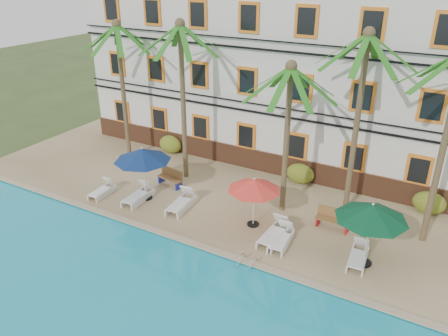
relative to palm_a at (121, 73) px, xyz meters
The scene contains 23 objects.
ground 11.03m from the palm_a, 30.30° to the right, with size 100.00×100.00×0.00m, color #384C23.
pool_deck 9.83m from the palm_a, ahead, with size 30.00×12.00×0.25m, color tan.
pool_coping 11.33m from the palm_a, 34.70° to the right, with size 30.00×0.35×0.06m, color tan.
hotel_building 9.77m from the palm_a, 31.57° to the left, with size 25.40×6.44×10.22m.
palm_a is the anchor object (origin of this frame).
palm_b 4.56m from the palm_a, ahead, with size 4.15×4.15×8.32m.
palm_c 10.59m from the palm_a, ahead, with size 4.15×4.15×7.07m.
palm_d 13.13m from the palm_a, ahead, with size 4.15×4.15×8.40m.
shrub_left 5.20m from the palm_a, 43.51° to the left, with size 1.50×0.90×1.10m, color #205D1A.
shrub_mid 11.35m from the palm_a, ahead, with size 1.50×0.90×1.10m, color #205D1A.
shrub_right 17.28m from the palm_a, ahead, with size 1.50×0.90×1.10m, color #205D1A.
umbrella_blue 6.17m from the palm_a, 41.16° to the right, with size 2.76×2.76×2.76m.
umbrella_red 10.85m from the palm_a, 18.00° to the right, with size 2.36×2.36×2.37m.
umbrella_green 15.56m from the palm_a, 13.62° to the right, with size 2.73×2.73×2.72m.
lounger_a 6.84m from the palm_a, 65.17° to the right, with size 0.70×1.69×0.78m.
lounger_b 7.40m from the palm_a, 44.73° to the right, with size 0.76×1.95×0.91m.
lounger_c 8.64m from the palm_a, 29.41° to the right, with size 0.90×2.05×0.94m.
lounger_d 12.74m from the palm_a, 18.62° to the right, with size 0.81×2.07×0.97m.
lounger_e 13.12m from the palm_a, 18.81° to the right, with size 0.83×1.91×0.88m.
lounger_f 15.83m from the palm_a, 13.71° to the right, with size 0.79×1.82×0.84m.
bench_left 6.67m from the palm_a, 22.68° to the right, with size 1.56×0.74×0.93m.
bench_right 13.96m from the palm_a, ahead, with size 1.51×0.52×0.93m.
pool_ladder 13.42m from the palm_a, 28.21° to the right, with size 0.54×0.74×0.74m.
Camera 1 is at (8.59, -13.48, 10.89)m, focal length 35.00 mm.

